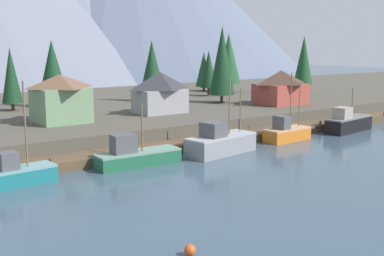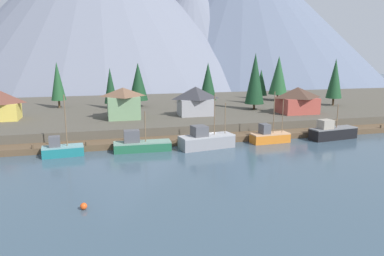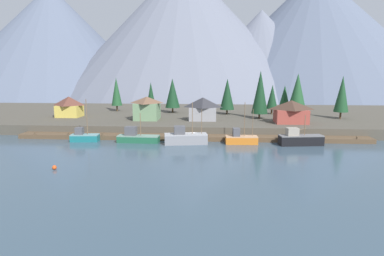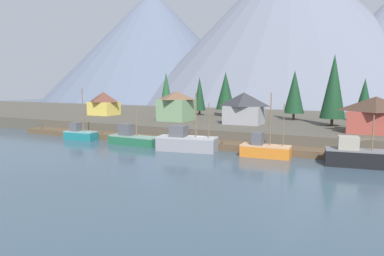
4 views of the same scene
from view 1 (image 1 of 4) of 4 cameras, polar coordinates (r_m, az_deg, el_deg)
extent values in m
cube|color=#384C5B|center=(75.68, -6.95, -0.22)|extent=(400.00, 400.00, 1.00)
cube|color=brown|center=(60.60, 1.29, -1.70)|extent=(80.00, 4.00, 1.00)
cylinder|color=brown|center=(49.65, -16.20, -4.32)|extent=(0.36, 0.36, 1.60)
cylinder|color=brown|center=(52.75, -7.99, -3.20)|extent=(0.36, 0.36, 1.60)
cylinder|color=brown|center=(56.81, -0.84, -2.17)|extent=(0.36, 0.36, 1.60)
cylinder|color=brown|center=(61.65, 5.27, -1.26)|extent=(0.36, 0.36, 1.60)
cylinder|color=brown|center=(67.09, 10.43, -0.47)|extent=(0.36, 0.36, 1.60)
cylinder|color=brown|center=(73.01, 14.79, 0.19)|extent=(0.36, 0.36, 1.60)
cylinder|color=brown|center=(79.29, 18.48, 0.75)|extent=(0.36, 0.36, 1.60)
cylinder|color=brown|center=(85.86, 21.62, 1.22)|extent=(0.36, 0.36, 1.60)
cube|color=#4C473D|center=(86.01, -10.85, 2.06)|extent=(400.00, 56.00, 2.50)
cone|color=slate|center=(192.11, -15.41, 13.41)|extent=(100.10, 100.10, 51.61)
cube|color=#196B70|center=(47.01, -19.40, -5.42)|extent=(6.23, 2.95, 1.38)
cube|color=#679496|center=(46.82, -19.45, -4.49)|extent=(6.23, 2.95, 0.20)
cube|color=#4C4C51|center=(46.24, -20.81, -3.62)|extent=(1.75, 1.81, 1.56)
cylinder|color=brown|center=(46.27, -18.98, 0.43)|extent=(0.16, 0.16, 7.80)
cube|color=#1E5B3D|center=(51.52, -6.33, -3.64)|extent=(9.18, 3.02, 1.32)
cube|color=gray|center=(51.35, -6.35, -2.81)|extent=(9.18, 3.02, 0.20)
cube|color=#4C4C51|center=(50.40, -8.04, -1.84)|extent=(2.49, 1.76, 1.94)
cylinder|color=brown|center=(51.09, -5.89, 0.07)|extent=(0.17, 0.17, 4.94)
cube|color=gray|center=(56.58, 3.44, -2.04)|extent=(9.50, 4.65, 1.98)
cube|color=#9F9FA2|center=(56.36, 3.45, -0.95)|extent=(9.50, 4.65, 0.20)
cube|color=#4C4C51|center=(55.21, 2.54, -0.18)|extent=(2.67, 2.77, 1.68)
cylinder|color=brown|center=(56.88, 4.42, 2.67)|extent=(0.16, 0.16, 6.74)
cylinder|color=brown|center=(58.52, 5.69, 2.10)|extent=(0.13, 0.13, 5.21)
cube|color=#CC6B1E|center=(65.30, 11.07, -0.82)|extent=(6.94, 2.94, 1.49)
cube|color=tan|center=(65.15, 11.09, -0.09)|extent=(6.94, 2.94, 0.20)
cube|color=#4C4C51|center=(64.15, 10.48, 0.64)|extent=(1.55, 2.05, 1.71)
cylinder|color=brown|center=(65.07, 11.53, 3.21)|extent=(0.14, 0.14, 7.28)
cylinder|color=brown|center=(66.52, 12.48, 2.68)|extent=(0.12, 0.12, 5.82)
cube|color=black|center=(74.45, 17.90, 0.35)|extent=(9.37, 3.80, 1.93)
cube|color=slate|center=(74.29, 17.94, 1.16)|extent=(9.37, 3.80, 0.20)
cube|color=gray|center=(72.47, 17.24, 1.71)|extent=(2.60, 2.29, 1.59)
cylinder|color=brown|center=(74.61, 18.29, 2.91)|extent=(0.16, 0.16, 4.26)
cylinder|color=brown|center=(73.87, 17.89, 2.14)|extent=(2.43, 0.44, 0.53)
cube|color=#9E4238|center=(84.20, 10.34, 3.95)|extent=(7.86, 6.16, 3.44)
pyramid|color=#422D23|center=(83.96, 10.40, 5.89)|extent=(8.25, 6.47, 2.30)
cube|color=gray|center=(72.17, -3.77, 3.16)|extent=(7.09, 4.82, 3.51)
pyramid|color=#2D2D33|center=(71.88, -3.80, 5.58)|extent=(7.45, 5.06, 2.61)
cube|color=#6B8E66|center=(65.68, -15.14, 2.63)|extent=(6.28, 6.60, 4.53)
pyramid|color=brown|center=(65.38, -15.26, 5.34)|extent=(6.59, 6.93, 1.71)
cylinder|color=#4C3823|center=(84.99, 3.49, 3.46)|extent=(0.50, 0.50, 1.42)
cone|color=#14381E|center=(84.51, 3.54, 7.89)|extent=(4.47, 4.47, 11.71)
cylinder|color=#4C3823|center=(96.06, 1.95, 4.28)|extent=(0.50, 0.50, 1.67)
cone|color=#14381E|center=(95.73, 1.97, 6.93)|extent=(3.37, 3.37, 7.22)
cylinder|color=#4C3823|center=(82.30, -15.87, 2.97)|extent=(0.50, 0.50, 1.64)
cone|color=#14381E|center=(81.87, -16.05, 6.71)|extent=(4.61, 4.61, 9.14)
cylinder|color=#4C3823|center=(87.27, -4.66, 3.62)|extent=(0.50, 0.50, 1.47)
cone|color=#14381E|center=(86.86, -4.71, 7.15)|extent=(4.32, 4.32, 9.29)
cylinder|color=#4C3823|center=(104.46, 4.27, 4.74)|extent=(0.50, 0.50, 1.81)
cone|color=#1E4C28|center=(104.10, 4.32, 8.13)|extent=(5.19, 5.19, 10.56)
cylinder|color=#4C3823|center=(101.52, 12.82, 4.40)|extent=(0.50, 0.50, 1.90)
cone|color=#194223|center=(101.16, 12.95, 7.71)|extent=(3.89, 3.89, 9.84)
cylinder|color=#4C3823|center=(106.41, 1.39, 4.64)|extent=(0.50, 0.50, 1.01)
cone|color=#194223|center=(106.12, 1.40, 6.92)|extent=(3.65, 3.65, 7.47)
cylinder|color=#4C3823|center=(79.62, -20.25, 2.35)|extent=(0.50, 0.50, 1.18)
cone|color=#14381E|center=(79.19, -20.45, 5.80)|extent=(3.07, 3.07, 8.44)
sphere|color=#E04C19|center=(30.18, -0.24, -14.12)|extent=(0.70, 0.70, 0.70)
camera|label=2|loc=(22.62, 92.38, 6.59)|focal=34.20mm
camera|label=3|loc=(48.95, 86.82, 3.74)|focal=30.69mm
camera|label=4|loc=(59.77, 57.48, 2.68)|focal=32.55mm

